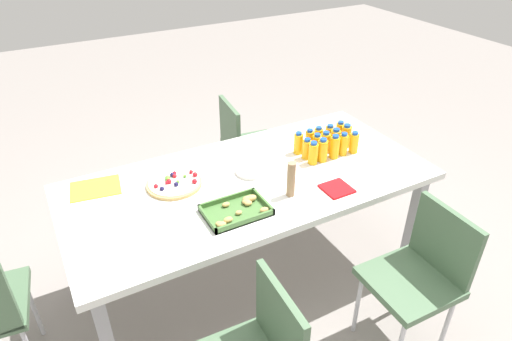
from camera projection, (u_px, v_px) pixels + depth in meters
ground_plane at (251, 276)px, 2.89m from camera, size 12.00×12.00×0.00m
party_table at (250, 188)px, 2.52m from camera, size 2.03×0.95×0.75m
chair_far_left at (421, 270)px, 2.24m from camera, size 0.41×0.41×0.83m
chair_near_left at (245, 142)px, 3.37m from camera, size 0.44×0.44×0.83m
juice_bottle_0 at (340, 132)px, 2.83m from camera, size 0.05×0.05×0.14m
juice_bottle_1 at (329, 135)px, 2.80m from camera, size 0.06×0.06×0.14m
juice_bottle_2 at (318, 138)px, 2.77m from camera, size 0.05×0.05×0.14m
juice_bottle_3 at (309, 140)px, 2.73m from camera, size 0.05×0.05×0.14m
juice_bottle_4 at (298, 143)px, 2.70m from camera, size 0.05×0.05×0.14m
juice_bottle_5 at (346, 136)px, 2.78m from camera, size 0.06×0.06×0.15m
juice_bottle_6 at (335, 140)px, 2.74m from camera, size 0.06×0.06×0.14m
juice_bottle_7 at (325, 143)px, 2.72m from camera, size 0.06×0.06×0.14m
juice_bottle_8 at (317, 145)px, 2.68m from camera, size 0.06×0.06×0.15m
juice_bottle_9 at (307, 149)px, 2.65m from camera, size 0.06×0.06×0.13m
juice_bottle_10 at (354, 143)px, 2.71m from camera, size 0.05×0.05×0.14m
juice_bottle_11 at (343, 144)px, 2.69m from camera, size 0.05×0.05×0.14m
juice_bottle_12 at (335, 147)px, 2.66m from camera, size 0.06×0.06×0.15m
juice_bottle_13 at (323, 150)px, 2.62m from camera, size 0.06×0.06×0.15m
juice_bottle_14 at (313, 153)px, 2.60m from camera, size 0.06×0.06×0.14m
fruit_pizza at (174, 183)px, 2.43m from camera, size 0.30×0.30×0.05m
snack_tray at (238, 210)px, 2.23m from camera, size 0.32×0.22×0.04m
plate_stack at (250, 171)px, 2.54m from camera, size 0.17×0.17×0.02m
napkin_stack at (337, 189)px, 2.40m from camera, size 0.15×0.15×0.01m
cardboard_tube at (291, 179)px, 2.31m from camera, size 0.04×0.04×0.20m
paper_folder at (95, 188)px, 2.41m from camera, size 0.29×0.24×0.01m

